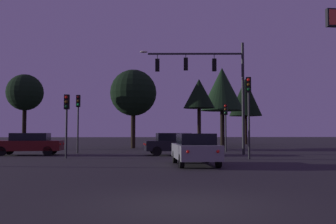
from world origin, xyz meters
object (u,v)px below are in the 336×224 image
object	(u,v)px
car_nearside_lane	(195,149)
tree_lot_edge	(133,93)
traffic_signal_mast_arm	(211,77)
car_crossing_left	(175,144)
tree_center_horizon	(245,97)
tree_right_cluster	(25,93)
tree_behind_sign	(199,94)
traffic_light_median	(226,118)
traffic_light_corner_right	(67,113)
traffic_light_far_side	(249,101)
traffic_light_corner_left	(78,112)
tree_left_far	(222,89)
car_crossing_right	(29,144)

from	to	relation	value
car_nearside_lane	tree_lot_edge	world-z (taller)	tree_lot_edge
traffic_signal_mast_arm	car_nearside_lane	distance (m)	10.02
tree_lot_edge	car_crossing_left	bearing A→B (deg)	-73.70
traffic_signal_mast_arm	tree_center_horizon	world-z (taller)	tree_center_horizon
tree_right_cluster	car_crossing_left	bearing A→B (deg)	-35.88
tree_behind_sign	tree_right_cluster	distance (m)	16.21
traffic_signal_mast_arm	car_crossing_left	bearing A→B (deg)	-165.75
traffic_light_median	tree_right_cluster	size ratio (longest dim) A/B	0.56
traffic_light_median	tree_center_horizon	size ratio (longest dim) A/B	0.45
traffic_signal_mast_arm	traffic_light_corner_right	xyz separation A→B (m)	(-9.46, -3.35, -2.77)
car_crossing_left	tree_lot_edge	bearing A→B (deg)	106.30
traffic_light_far_side	car_crossing_left	size ratio (longest dim) A/B	1.11
car_nearside_lane	tree_behind_sign	xyz separation A→B (m)	(2.61, 17.04, 4.36)
traffic_light_far_side	tree_behind_sign	bearing A→B (deg)	94.69
traffic_light_median	traffic_light_corner_right	bearing A→B (deg)	-148.04
traffic_light_corner_left	tree_center_horizon	world-z (taller)	tree_center_horizon
traffic_light_far_side	tree_lot_edge	xyz separation A→B (m)	(-7.32, 15.12, 2.03)
traffic_light_corner_right	traffic_light_far_side	bearing A→B (deg)	-6.97
car_nearside_lane	tree_center_horizon	xyz separation A→B (m)	(10.53, 30.10, 5.30)
tree_left_far	tree_lot_edge	size ratio (longest dim) A/B	1.11
tree_behind_sign	tree_lot_edge	xyz separation A→B (m)	(-6.24, 1.94, 0.27)
car_crossing_right	tree_left_far	xyz separation A→B (m)	(16.25, 13.77, 5.42)
tree_behind_sign	tree_right_cluster	bearing A→B (deg)	178.66
car_crossing_left	tree_center_horizon	xyz separation A→B (m)	(10.91, 22.25, 5.30)
traffic_light_corner_left	car_crossing_right	bearing A→B (deg)	-145.36
car_crossing_right	tree_behind_sign	bearing A→B (deg)	33.51
traffic_light_corner_left	car_nearside_lane	world-z (taller)	traffic_light_corner_left
traffic_light_median	tree_left_far	distance (m)	10.72
car_crossing_left	tree_lot_edge	size ratio (longest dim) A/B	0.56
tree_center_horizon	tree_right_cluster	bearing A→B (deg)	-152.27
car_crossing_left	car_crossing_right	bearing A→B (deg)	176.73
traffic_light_far_side	car_nearside_lane	world-z (taller)	traffic_light_far_side
car_crossing_left	car_nearside_lane	bearing A→B (deg)	-87.21
tree_right_cluster	tree_behind_sign	bearing A→B (deg)	-1.34
traffic_light_far_side	car_nearside_lane	bearing A→B (deg)	-133.75
tree_left_far	tree_right_cluster	distance (m)	20.06
car_nearside_lane	car_crossing_right	world-z (taller)	same
tree_behind_sign	tree_left_far	bearing A→B (deg)	57.81
traffic_light_corner_left	traffic_light_corner_right	size ratio (longest dim) A/B	1.13
traffic_light_far_side	tree_left_far	world-z (taller)	tree_left_far
car_crossing_left	tree_center_horizon	world-z (taller)	tree_center_horizon
car_crossing_right	tree_lot_edge	world-z (taller)	tree_lot_edge
traffic_light_far_side	car_crossing_right	world-z (taller)	traffic_light_far_side
traffic_light_corner_right	traffic_light_far_side	size ratio (longest dim) A/B	0.80
traffic_light_far_side	tree_center_horizon	distance (m)	27.26
car_crossing_right	tree_center_horizon	xyz separation A→B (m)	(20.93, 21.68, 5.30)
tree_center_horizon	traffic_light_corner_right	bearing A→B (deg)	-125.39
tree_left_far	car_crossing_left	bearing A→B (deg)	-113.50
tree_right_cluster	traffic_light_corner_right	bearing A→B (deg)	-62.30
traffic_light_median	traffic_signal_mast_arm	bearing A→B (deg)	-116.19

